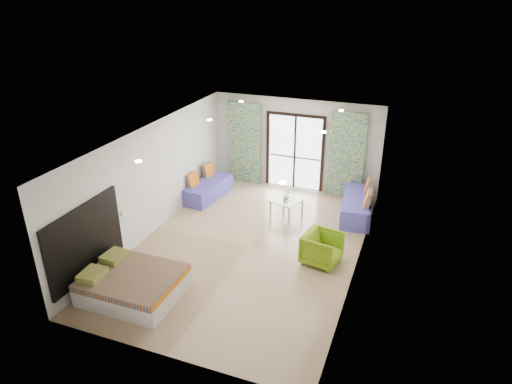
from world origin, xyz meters
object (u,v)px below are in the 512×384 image
(bed, at_px, (132,284))
(armchair, at_px, (322,247))
(coffee_table, at_px, (287,202))
(daybed_left, at_px, (208,188))
(daybed_right, at_px, (357,205))

(bed, xyz_separation_m, armchair, (3.23, 2.48, 0.13))
(coffee_table, bearing_deg, daybed_left, 172.67)
(bed, xyz_separation_m, daybed_left, (-0.64, 4.67, 0.01))
(bed, relative_size, daybed_right, 0.90)
(bed, height_order, armchair, armchair)
(daybed_right, bearing_deg, armchair, -104.80)
(daybed_right, bearing_deg, daybed_left, 178.11)
(daybed_left, xyz_separation_m, daybed_right, (4.23, 0.35, 0.03))
(daybed_left, distance_m, daybed_right, 4.25)
(bed, height_order, daybed_left, daybed_left)
(bed, bearing_deg, coffee_table, 67.21)
(bed, bearing_deg, daybed_right, 54.45)
(daybed_left, relative_size, armchair, 2.30)
(daybed_right, xyz_separation_m, armchair, (-0.36, -2.54, 0.10))
(daybed_left, distance_m, armchair, 4.45)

